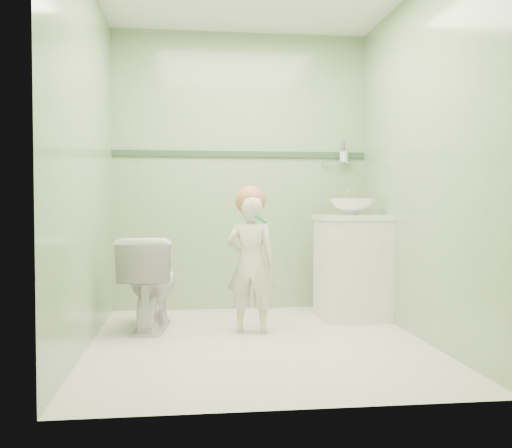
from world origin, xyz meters
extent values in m
plane|color=silver|center=(0.00, 0.00, 0.00)|extent=(2.50, 2.50, 0.00)
cube|color=#88AE7B|center=(0.00, 1.25, 1.20)|extent=(2.20, 0.04, 2.40)
cube|color=#88AE7B|center=(0.00, -1.25, 1.20)|extent=(2.20, 0.04, 2.40)
cube|color=#88AE7B|center=(-1.10, 0.00, 1.20)|extent=(0.04, 2.50, 2.40)
cube|color=#88AE7B|center=(1.10, 0.00, 1.20)|extent=(0.04, 2.50, 2.40)
cube|color=#304D33|center=(0.00, 1.24, 1.35)|extent=(2.20, 0.02, 0.05)
cube|color=white|center=(0.84, 0.70, 0.40)|extent=(0.52, 0.50, 0.80)
cube|color=white|center=(0.84, 0.70, 0.81)|extent=(0.54, 0.52, 0.04)
imported|color=white|center=(0.84, 0.70, 0.89)|extent=(0.37, 0.37, 0.13)
cylinder|color=silver|center=(0.84, 0.90, 0.95)|extent=(0.03, 0.03, 0.18)
cylinder|color=silver|center=(0.84, 0.85, 1.03)|extent=(0.02, 0.12, 0.02)
cylinder|color=silver|center=(0.84, 1.20, 1.28)|extent=(0.26, 0.02, 0.02)
cylinder|color=silver|center=(0.90, 1.18, 1.33)|extent=(0.07, 0.07, 0.09)
cylinder|color=#B7383A|center=(0.91, 1.19, 1.40)|extent=(0.01, 0.01, 0.17)
cylinder|color=blue|center=(0.88, 1.17, 1.40)|extent=(0.01, 0.01, 0.17)
imported|color=white|center=(-0.74, 0.51, 0.34)|extent=(0.45, 0.71, 0.68)
imported|color=beige|center=(-0.02, 0.30, 0.49)|extent=(0.40, 0.31, 0.97)
sphere|color=#B86D45|center=(-0.02, 0.33, 0.94)|extent=(0.22, 0.22, 0.22)
cylinder|color=#04946F|center=(0.03, 0.16, 0.81)|extent=(0.10, 0.12, 0.06)
cube|color=white|center=(-0.02, 0.22, 0.85)|extent=(0.03, 0.03, 0.02)
camera|label=1|loc=(-0.47, -3.73, 0.92)|focal=40.20mm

